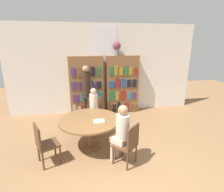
% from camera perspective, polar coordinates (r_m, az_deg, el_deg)
% --- Properties ---
extents(ground_plane, '(16.00, 16.00, 0.00)m').
position_cam_1_polar(ground_plane, '(3.35, 6.91, -28.27)').
color(ground_plane, olive).
extents(wall_back, '(6.40, 0.07, 3.00)m').
position_cam_1_polar(wall_back, '(6.08, -2.73, 8.70)').
color(wall_back, silver).
rests_on(wall_back, ground_plane).
extents(bookshelf_left, '(1.10, 0.34, 1.98)m').
position_cam_1_polar(bookshelf_left, '(5.94, -8.30, 3.22)').
color(bookshelf_left, brown).
rests_on(bookshelf_left, ground_plane).
extents(bookshelf_right, '(1.10, 0.34, 1.98)m').
position_cam_1_polar(bookshelf_right, '(6.09, 3.29, 3.71)').
color(bookshelf_right, brown).
rests_on(bookshelf_right, ground_plane).
extents(flower_vase, '(0.26, 0.26, 0.44)m').
position_cam_1_polar(flower_vase, '(5.90, 1.58, 15.66)').
color(flower_vase, slate).
rests_on(flower_vase, bookshelf_right).
extents(reading_table, '(1.38, 1.38, 0.72)m').
position_cam_1_polar(reading_table, '(4.05, -7.28, -8.77)').
color(reading_table, brown).
rests_on(reading_table, ground_plane).
extents(chair_near_camera, '(0.53, 0.53, 0.88)m').
position_cam_1_polar(chair_near_camera, '(3.81, -21.35, -13.96)').
color(chair_near_camera, brown).
rests_on(chair_near_camera, ground_plane).
extents(chair_left_side, '(0.47, 0.47, 0.88)m').
position_cam_1_polar(chair_left_side, '(5.04, -5.71, -5.08)').
color(chair_left_side, brown).
rests_on(chair_left_side, ground_plane).
extents(chair_far_side, '(0.57, 0.57, 0.88)m').
position_cam_1_polar(chair_far_side, '(3.56, 5.34, -14.99)').
color(chair_far_side, brown).
rests_on(chair_far_side, ground_plane).
extents(seated_reader_left, '(0.28, 0.37, 1.22)m').
position_cam_1_polar(seated_reader_left, '(4.80, -6.00, -3.95)').
color(seated_reader_left, beige).
rests_on(seated_reader_left, ground_plane).
extents(seated_reader_right, '(0.42, 0.42, 1.25)m').
position_cam_1_polar(seated_reader_right, '(3.54, 2.93, -11.08)').
color(seated_reader_right, beige).
rests_on(seated_reader_right, ground_plane).
extents(librarian_standing, '(0.27, 0.54, 1.73)m').
position_cam_1_polar(librarian_standing, '(5.44, -8.32, 2.66)').
color(librarian_standing, '#332319').
rests_on(librarian_standing, ground_plane).
extents(open_book_on_table, '(0.24, 0.18, 0.03)m').
position_cam_1_polar(open_book_on_table, '(3.86, -4.28, -8.17)').
color(open_book_on_table, silver).
rests_on(open_book_on_table, reading_table).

